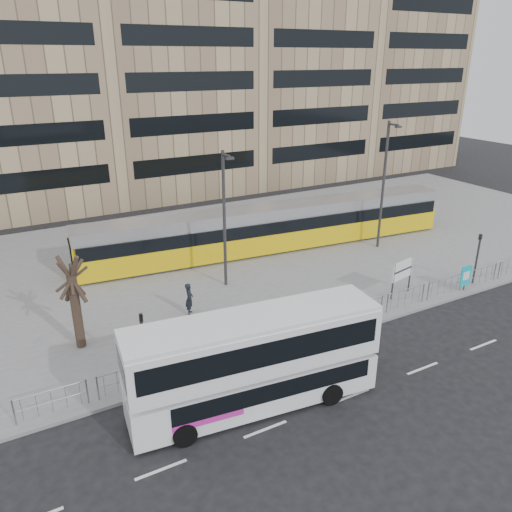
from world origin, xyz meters
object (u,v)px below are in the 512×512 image
lamp_post_east (384,181)px  pedestrian (189,299)px  ad_panel (466,276)px  traffic_light_west (143,339)px  bare_tree (68,252)px  tram (273,228)px  lamp_post_west (225,215)px  double_decker_bus (254,359)px  traffic_light_east (478,252)px  station_sign (402,271)px

lamp_post_east → pedestrian: bearing=-169.6°
ad_panel → pedestrian: size_ratio=0.88×
traffic_light_west → bare_tree: 5.24m
tram → lamp_post_west: lamp_post_west is taller
ad_panel → pedestrian: (-15.01, 5.03, -0.02)m
double_decker_bus → bare_tree: bare_tree is taller
ad_panel → bare_tree: size_ratio=0.24×
traffic_light_east → bare_tree: (-21.95, 4.12, 2.77)m
tram → double_decker_bus: bearing=-117.6°
ad_panel → bare_tree: 21.50m
tram → station_sign: tram is taller
double_decker_bus → traffic_light_west: size_ratio=3.20×
double_decker_bus → traffic_light_east: (16.79, 3.35, 0.02)m
traffic_light_west → pedestrian: bearing=62.4°
double_decker_bus → pedestrian: (0.50, 7.97, -1.08)m
station_sign → pedestrian: 11.91m
ad_panel → pedestrian: bearing=161.1°
lamp_post_west → lamp_post_east: 12.31m
tram → ad_panel: (6.29, -11.20, -0.68)m
double_decker_bus → lamp_post_west: (3.74, 10.27, 2.39)m
bare_tree → tram: bearing=24.9°
lamp_post_east → ad_panel: bearing=-93.7°
tram → pedestrian: 10.70m
tram → traffic_light_east: bearing=-49.4°
double_decker_bus → lamp_post_east: (16.03, 10.82, 2.80)m
ad_panel → traffic_light_west: traffic_light_west is taller
traffic_light_east → traffic_light_west: bearing=161.7°
lamp_post_west → bare_tree: lamp_post_west is taller
double_decker_bus → pedestrian: double_decker_bus is taller
lamp_post_west → lamp_post_east: (12.29, 0.55, 0.41)m
station_sign → bare_tree: size_ratio=0.32×
tram → bare_tree: bearing=-149.6°
double_decker_bus → pedestrian: 8.06m
station_sign → lamp_post_west: 10.47m
pedestrian → traffic_light_east: size_ratio=0.56×
station_sign → traffic_light_west: bearing=171.8°
double_decker_bus → pedestrian: bearing=92.8°
tram → lamp_post_west: (-5.48, -3.87, 2.78)m
traffic_light_west → lamp_post_west: (7.01, 6.83, 2.37)m
ad_panel → traffic_light_west: 18.82m
station_sign → lamp_post_west: lamp_post_west is taller
double_decker_bus → station_sign: bearing=26.3°
traffic_light_west → lamp_post_west: size_ratio=0.39×
lamp_post_east → bare_tree: size_ratio=1.35×
double_decker_bus → pedestrian: size_ratio=5.68×
station_sign → ad_panel: bearing=-31.2°
traffic_light_east → double_decker_bus: bearing=173.2°
double_decker_bus → station_sign: 12.57m
tram → traffic_light_east: size_ratio=8.62×
traffic_light_east → lamp_post_east: (-0.77, 7.47, 2.78)m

